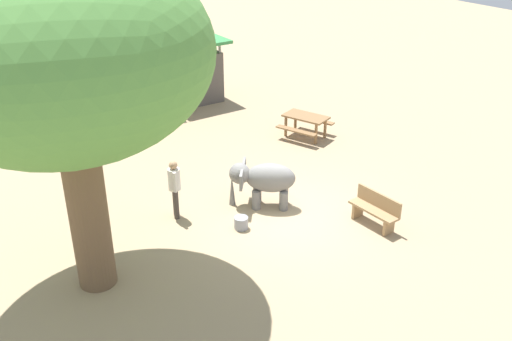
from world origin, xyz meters
name	(u,v)px	position (x,y,z in m)	size (l,w,h in m)	color
ground_plane	(283,216)	(0.00, 0.00, 0.00)	(60.00, 60.00, 0.00)	tan
elephant	(263,179)	(-0.12, 0.78, 0.80)	(1.72, 1.64, 1.26)	slate
person_handler	(175,185)	(-2.35, 1.57, 0.95)	(0.32, 0.48, 1.62)	#3F3833
shade_tree_main	(65,58)	(-5.04, 0.03, 5.03)	(5.64, 5.17, 7.09)	brown
wooden_bench	(375,209)	(1.70, -1.62, 0.47)	(0.49, 1.42, 0.88)	#9E7A51
picnic_table_near	(306,121)	(3.80, 3.91, 0.59)	(1.92, 1.93, 0.78)	olive
market_stall_orange	(130,84)	(-0.25, 9.51, 1.14)	(2.50, 2.50, 2.52)	#59514C
market_stall_green	(191,73)	(2.35, 9.51, 1.14)	(2.50, 2.50, 2.52)	#59514C
feed_bucket	(241,223)	(-1.24, 0.13, 0.16)	(0.36, 0.36, 0.32)	gray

